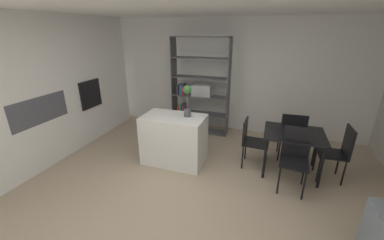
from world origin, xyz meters
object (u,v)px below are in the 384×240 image
object	(u,v)px
built_in_oven	(91,94)
dining_chair_island_side	(251,139)
dining_chair_window_side	(339,149)
potted_plant_on_island	(187,99)
open_bookshelf	(199,89)
dining_chair_near	(295,154)
dining_table	(294,137)
dining_chair_far	(292,133)
kitchen_island	(174,139)

from	to	relation	value
built_in_oven	dining_chair_island_side	xyz separation A→B (m)	(3.39, -0.00, -0.53)
dining_chair_window_side	potted_plant_on_island	bearing A→B (deg)	-86.60
dining_chair_window_side	open_bookshelf	bearing A→B (deg)	-115.99
dining_chair_window_side	dining_chair_near	distance (m)	0.81
dining_table	dining_chair_island_side	bearing A→B (deg)	179.76
dining_table	dining_chair_window_side	world-z (taller)	dining_chair_window_side
potted_plant_on_island	dining_chair_near	size ratio (longest dim) A/B	0.57
potted_plant_on_island	open_bookshelf	world-z (taller)	open_bookshelf
dining_chair_far	dining_chair_near	bearing A→B (deg)	87.70
kitchen_island	open_bookshelf	world-z (taller)	open_bookshelf
dining_chair_far	kitchen_island	bearing A→B (deg)	17.46
built_in_oven	dining_chair_far	distance (m)	4.13
kitchen_island	dining_chair_window_side	bearing A→B (deg)	6.76
built_in_oven	kitchen_island	bearing A→B (deg)	-9.06
potted_plant_on_island	dining_chair_island_side	distance (m)	1.33
dining_table	dining_chair_far	size ratio (longest dim) A/B	1.01
potted_plant_on_island	dining_chair_near	bearing A→B (deg)	-5.75
potted_plant_on_island	dining_chair_near	distance (m)	1.92
dining_table	open_bookshelf	bearing A→B (deg)	149.25
dining_chair_window_side	dining_chair_island_side	bearing A→B (deg)	-92.10
built_in_oven	dining_chair_far	world-z (taller)	built_in_oven
dining_chair_island_side	dining_chair_window_side	bearing A→B (deg)	-88.15
open_bookshelf	dining_chair_island_side	xyz separation A→B (m)	(1.35, -1.21, -0.53)
built_in_oven	dining_chair_far	xyz separation A→B (m)	(4.08, 0.41, -0.49)
kitchen_island	dining_chair_far	world-z (taller)	dining_chair_far
potted_plant_on_island	open_bookshelf	distance (m)	1.48
kitchen_island	dining_chair_near	bearing A→B (deg)	-2.80
potted_plant_on_island	dining_chair_island_side	size ratio (longest dim) A/B	0.64
built_in_oven	open_bookshelf	distance (m)	2.37
potted_plant_on_island	dining_chair_near	xyz separation A→B (m)	(1.80, -0.18, -0.65)
dining_chair_island_side	dining_table	bearing A→B (deg)	-88.42
dining_chair_far	dining_table	bearing A→B (deg)	86.86
kitchen_island	dining_chair_far	size ratio (longest dim) A/B	1.17
kitchen_island	dining_table	xyz separation A→B (m)	(2.03, 0.32, 0.20)
dining_table	dining_chair_island_side	size ratio (longest dim) A/B	1.10
dining_chair_window_side	kitchen_island	bearing A→B (deg)	-85.36
built_in_oven	open_bookshelf	xyz separation A→B (m)	(2.04, 1.20, -0.00)
built_in_oven	potted_plant_on_island	bearing A→B (deg)	-6.12
open_bookshelf	dining_chair_window_side	world-z (taller)	open_bookshelf
dining_table	dining_chair_window_side	distance (m)	0.70
open_bookshelf	dining_chair_near	distance (m)	2.66
open_bookshelf	dining_chair_island_side	size ratio (longest dim) A/B	2.54
kitchen_island	dining_table	distance (m)	2.06
kitchen_island	dining_chair_near	xyz separation A→B (m)	(2.03, -0.10, 0.12)
dining_chair_island_side	dining_chair_near	bearing A→B (deg)	-119.39
built_in_oven	dining_table	size ratio (longest dim) A/B	0.61
built_in_oven	dining_chair_window_side	bearing A→B (deg)	-0.04
kitchen_island	open_bookshelf	size ratio (longest dim) A/B	0.50
potted_plant_on_island	dining_table	bearing A→B (deg)	7.53
built_in_oven	dining_chair_island_side	distance (m)	3.43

